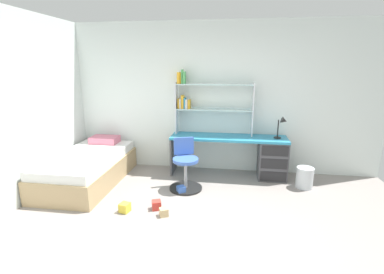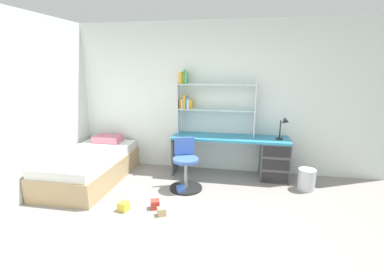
% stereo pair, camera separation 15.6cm
% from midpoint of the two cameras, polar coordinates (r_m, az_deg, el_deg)
% --- Properties ---
extents(ground_plane, '(5.94, 5.79, 0.02)m').
position_cam_midpoint_polar(ground_plane, '(3.26, -0.04, -21.69)').
color(ground_plane, gray).
extents(room_shell, '(5.94, 5.79, 2.66)m').
position_cam_midpoint_polar(room_shell, '(4.22, -13.57, 6.15)').
color(room_shell, silver).
rests_on(room_shell, ground_plane).
extents(desk, '(2.00, 0.51, 0.71)m').
position_cam_midpoint_polar(desk, '(4.95, 14.79, -3.70)').
color(desk, teal).
rests_on(desk, ground_plane).
extents(bookshelf_hutch, '(1.36, 0.22, 1.13)m').
position_cam_midpoint_polar(bookshelf_hutch, '(4.91, 3.87, 7.72)').
color(bookshelf_hutch, silver).
rests_on(bookshelf_hutch, desk).
extents(desk_lamp, '(0.20, 0.17, 0.38)m').
position_cam_midpoint_polar(desk_lamp, '(4.83, 19.35, 2.37)').
color(desk_lamp, black).
rests_on(desk_lamp, desk).
extents(swivel_chair, '(0.52, 0.52, 0.80)m').
position_cam_midpoint_polar(swivel_chair, '(4.42, -0.31, -6.63)').
color(swivel_chair, black).
rests_on(swivel_chair, ground_plane).
extents(bed_platform, '(1.01, 1.86, 0.62)m').
position_cam_midpoint_polar(bed_platform, '(5.01, -19.25, -5.71)').
color(bed_platform, tan).
rests_on(bed_platform, ground_plane).
extents(waste_bin, '(0.27, 0.27, 0.34)m').
position_cam_midpoint_polar(waste_bin, '(4.81, 23.29, -7.99)').
color(waste_bin, silver).
rests_on(waste_bin, ground_plane).
extents(toy_block_yellow_0, '(0.15, 0.15, 0.12)m').
position_cam_midpoint_polar(toy_block_yellow_0, '(3.97, -12.75, -13.68)').
color(toy_block_yellow_0, gold).
rests_on(toy_block_yellow_0, ground_plane).
extents(toy_block_natural_1, '(0.14, 0.14, 0.10)m').
position_cam_midpoint_polar(toy_block_natural_1, '(3.79, -5.02, -15.00)').
color(toy_block_natural_1, tan).
rests_on(toy_block_natural_1, ground_plane).
extents(toy_block_red_2, '(0.16, 0.16, 0.12)m').
position_cam_midpoint_polar(toy_block_red_2, '(3.95, -6.44, -13.56)').
color(toy_block_red_2, red).
rests_on(toy_block_red_2, ground_plane).
extents(toy_block_blue_3, '(0.16, 0.16, 0.12)m').
position_cam_midpoint_polar(toy_block_blue_3, '(4.35, -1.24, -10.75)').
color(toy_block_blue_3, '#3860B7').
rests_on(toy_block_blue_3, ground_plane).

